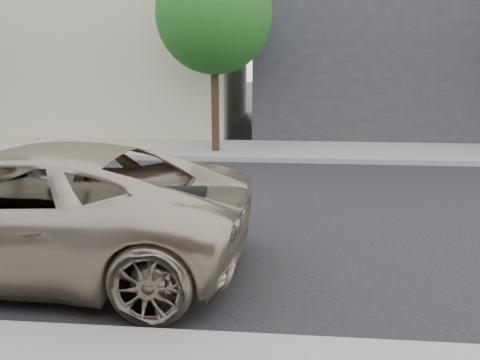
% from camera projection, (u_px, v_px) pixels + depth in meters
% --- Properties ---
extents(ground, '(120.00, 120.00, 0.00)m').
position_uv_depth(ground, '(278.00, 219.00, 8.64)').
color(ground, black).
rests_on(ground, ground).
extents(far_sidewalk, '(44.00, 3.00, 0.15)m').
position_uv_depth(far_sidewalk, '(280.00, 151.00, 14.90)').
color(far_sidewalk, gray).
rests_on(far_sidewalk, ground).
extents(far_building_dark, '(16.00, 11.00, 7.00)m').
position_uv_depth(far_building_dark, '(445.00, 46.00, 20.22)').
color(far_building_dark, '#2A2A2F').
rests_on(far_building_dark, ground).
extents(far_building_cream, '(14.00, 11.00, 8.00)m').
position_uv_depth(far_building_cream, '(86.00, 35.00, 21.46)').
color(far_building_cream, '#BBB295').
rests_on(far_building_cream, ground).
extents(street_tree_mid, '(3.40, 3.40, 5.70)m').
position_uv_depth(street_tree_mid, '(214.00, 15.00, 13.59)').
color(street_tree_mid, '#352418').
rests_on(street_tree_mid, far_sidewalk).
extents(motorcycle, '(2.45, 0.90, 1.55)m').
position_uv_depth(motorcycle, '(138.00, 231.00, 6.16)').
color(motorcycle, black).
rests_on(motorcycle, ground).
extents(minivan, '(6.32, 3.05, 1.73)m').
position_uv_depth(minivan, '(25.00, 208.00, 6.48)').
color(minivan, tan).
rests_on(minivan, ground).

